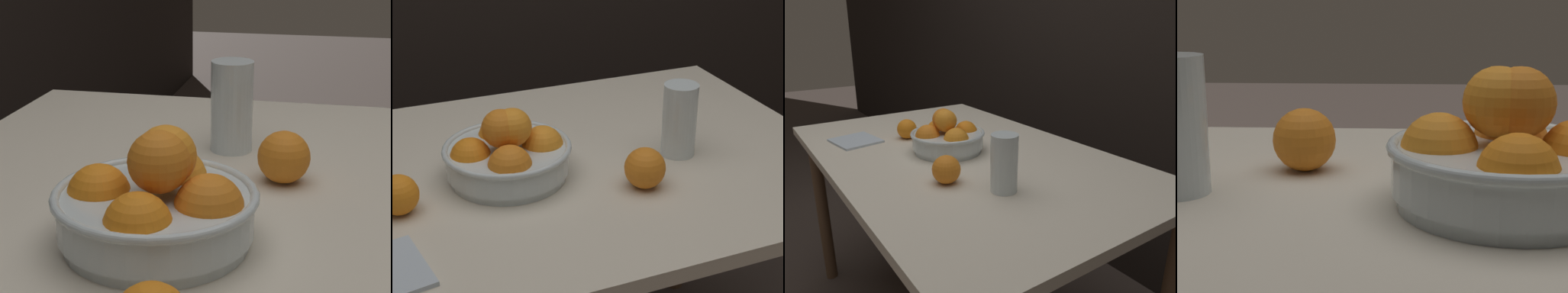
# 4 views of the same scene
# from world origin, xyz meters

# --- Properties ---
(dining_table) EXTENTS (1.32, 0.83, 0.73)m
(dining_table) POSITION_xyz_m (0.00, 0.00, 0.65)
(dining_table) COLOR beige
(dining_table) RESTS_ON ground_plane
(fruit_bowl) EXTENTS (0.25, 0.25, 0.15)m
(fruit_bowl) POSITION_xyz_m (-0.03, -0.03, 0.78)
(fruit_bowl) COLOR silver
(fruit_bowl) RESTS_ON dining_table
(juice_glass) EXTENTS (0.07, 0.07, 0.16)m
(juice_glass) POSITION_xyz_m (0.33, -0.06, 0.80)
(juice_glass) COLOR #F4A314
(juice_glass) RESTS_ON dining_table
(orange_loose_near_bowl) EXTENTS (0.08, 0.08, 0.08)m
(orange_loose_near_bowl) POSITION_xyz_m (0.20, -0.16, 0.77)
(orange_loose_near_bowl) COLOR orange
(orange_loose_near_bowl) RESTS_ON dining_table
(orange_loose_front) EXTENTS (0.07, 0.07, 0.07)m
(orange_loose_front) POSITION_xyz_m (-0.25, -0.08, 0.77)
(orange_loose_front) COLOR orange
(orange_loose_front) RESTS_ON dining_table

